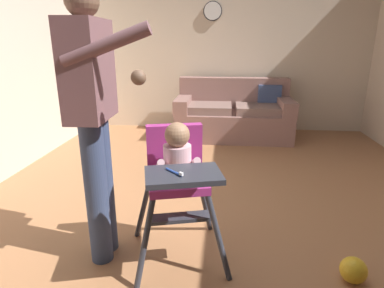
# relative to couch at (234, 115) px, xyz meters

# --- Properties ---
(ground) EXTENTS (6.07, 7.42, 0.10)m
(ground) POSITION_rel_couch_xyz_m (-0.17, -2.42, -0.38)
(ground) COLOR #A46D46
(wall_far) EXTENTS (5.27, 0.06, 2.59)m
(wall_far) POSITION_rel_couch_xyz_m (-0.17, 0.52, 0.96)
(wall_far) COLOR beige
(wall_far) RESTS_ON ground
(couch) EXTENTS (1.69, 0.86, 0.86)m
(couch) POSITION_rel_couch_xyz_m (0.00, 0.00, 0.00)
(couch) COLOR #89625B
(couch) RESTS_ON ground
(high_chair) EXTENTS (0.73, 0.82, 0.94)m
(high_chair) POSITION_rel_couch_xyz_m (-0.42, -2.95, 0.30)
(high_chair) COLOR #2F323C
(high_chair) RESTS_ON ground
(adult_standing) EXTENTS (0.53, 0.49, 1.69)m
(adult_standing) POSITION_rel_couch_xyz_m (-0.92, -2.97, 0.63)
(adult_standing) COLOR #324060
(adult_standing) RESTS_ON ground
(toy_ball) EXTENTS (0.16, 0.16, 0.16)m
(toy_ball) POSITION_rel_couch_xyz_m (0.65, -3.09, -0.25)
(toy_ball) COLOR gold
(toy_ball) RESTS_ON ground
(wall_clock) EXTENTS (0.28, 0.04, 0.28)m
(wall_clock) POSITION_rel_couch_xyz_m (-0.36, 0.48, 1.50)
(wall_clock) COLOR white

